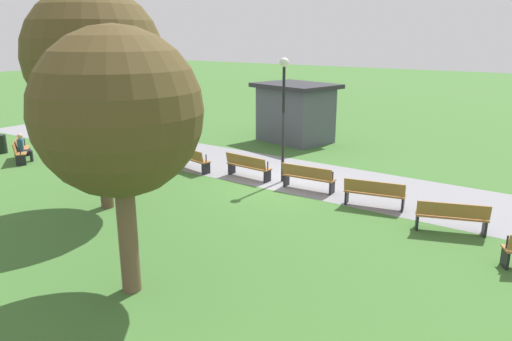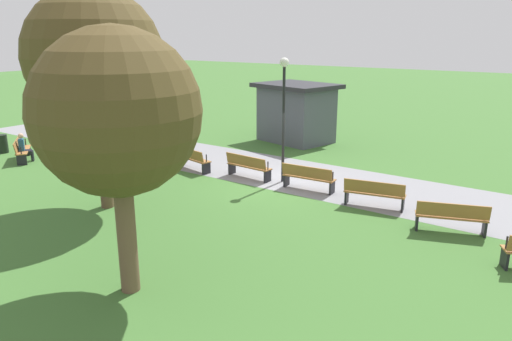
% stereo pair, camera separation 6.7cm
% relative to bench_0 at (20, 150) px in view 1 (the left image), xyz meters
% --- Properties ---
extents(ground_plane, '(120.00, 120.00, 0.00)m').
position_rel_bench_0_xyz_m(ground_plane, '(10.56, 3.44, -0.48)').
color(ground_plane, '#3D6B2D').
extents(path_paving, '(36.97, 4.12, 0.01)m').
position_rel_bench_0_xyz_m(path_paving, '(10.56, 4.71, -0.47)').
color(path_paving, gray).
rests_on(path_paving, ground).
extents(bench_0, '(1.76, 1.45, 0.89)m').
position_rel_bench_0_xyz_m(bench_0, '(0.00, 0.00, 0.00)').
color(bench_0, '#996633').
rests_on(bench_0, ground).
extents(bench_1, '(1.83, 1.27, 0.89)m').
position_rel_bench_0_xyz_m(bench_1, '(2.13, 1.31, 0.00)').
color(bench_1, '#996633').
rests_on(bench_1, ground).
extents(bench_2, '(1.87, 1.06, 0.89)m').
position_rel_bench_0_xyz_m(bench_2, '(4.42, 2.31, 0.00)').
color(bench_2, '#996633').
rests_on(bench_2, ground).
extents(bench_3, '(1.88, 0.84, 0.89)m').
position_rel_bench_0_xyz_m(bench_3, '(6.83, 2.99, 0.00)').
color(bench_3, '#996633').
rests_on(bench_3, ground).
extents(bench_4, '(1.85, 0.60, 0.89)m').
position_rel_bench_0_xyz_m(bench_4, '(9.31, 3.33, 0.00)').
color(bench_4, '#996633').
rests_on(bench_4, ground).
extents(bench_5, '(1.85, 0.60, 0.89)m').
position_rel_bench_0_xyz_m(bench_5, '(11.82, 3.33, 0.00)').
color(bench_5, '#996633').
rests_on(bench_5, ground).
extents(bench_6, '(1.88, 0.84, 0.89)m').
position_rel_bench_0_xyz_m(bench_6, '(14.30, 2.99, 0.00)').
color(bench_6, '#996633').
rests_on(bench_6, ground).
extents(bench_7, '(1.87, 1.06, 0.89)m').
position_rel_bench_0_xyz_m(bench_7, '(16.71, 2.31, 0.00)').
color(bench_7, '#996633').
rests_on(bench_7, ground).
extents(person_seated, '(0.55, 0.60, 1.20)m').
position_rel_bench_0_xyz_m(person_seated, '(0.25, -0.01, 0.16)').
color(person_seated, navy).
rests_on(person_seated, ground).
extents(tree_0, '(3.22, 3.22, 5.32)m').
position_rel_bench_0_xyz_m(tree_0, '(12.00, -4.56, 3.21)').
color(tree_0, brown).
rests_on(tree_0, ground).
extents(tree_1, '(3.90, 3.90, 6.46)m').
position_rel_bench_0_xyz_m(tree_1, '(7.54, -1.61, 4.01)').
color(tree_1, brown).
rests_on(tree_1, ground).
extents(lamp_post, '(0.32, 0.32, 4.37)m').
position_rel_bench_0_xyz_m(lamp_post, '(10.56, 3.72, 2.53)').
color(lamp_post, black).
rests_on(lamp_post, ground).
extents(trash_bin, '(0.45, 0.45, 0.82)m').
position_rel_bench_0_xyz_m(trash_bin, '(-2.00, 0.25, -0.06)').
color(trash_bin, black).
rests_on(trash_bin, ground).
extents(kiosk, '(4.25, 3.63, 2.83)m').
position_rel_bench_0_xyz_m(kiosk, '(7.50, 9.87, 0.98)').
color(kiosk, '#4C515B').
rests_on(kiosk, ground).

